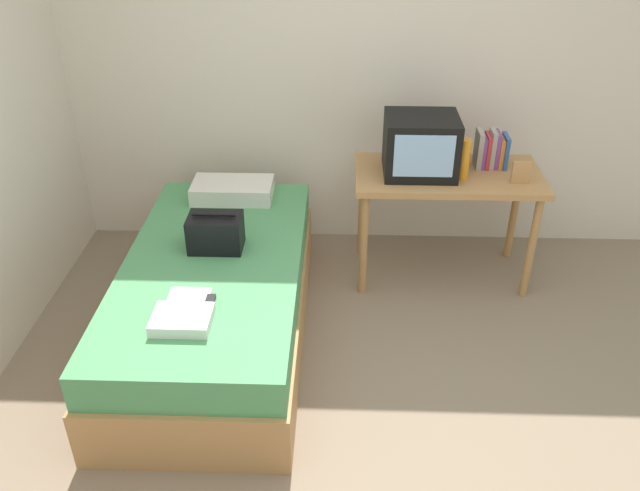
# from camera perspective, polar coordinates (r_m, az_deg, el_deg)

# --- Properties ---
(ground_plane) EXTENTS (8.00, 8.00, 0.00)m
(ground_plane) POSITION_cam_1_polar(r_m,az_deg,el_deg) (3.34, 3.29, -16.08)
(ground_plane) COLOR #84705B
(wall_back) EXTENTS (5.20, 0.10, 2.60)m
(wall_back) POSITION_cam_1_polar(r_m,az_deg,el_deg) (4.42, 3.41, 16.02)
(wall_back) COLOR beige
(wall_back) RESTS_ON ground
(bed) EXTENTS (1.00, 2.00, 0.53)m
(bed) POSITION_cam_1_polar(r_m,az_deg,el_deg) (3.78, -9.10, -4.68)
(bed) COLOR #B27F4C
(bed) RESTS_ON ground
(desk) EXTENTS (1.16, 0.60, 0.75)m
(desk) POSITION_cam_1_polar(r_m,az_deg,el_deg) (4.19, 11.07, 5.12)
(desk) COLOR #B27F4C
(desk) RESTS_ON ground
(tv) EXTENTS (0.44, 0.39, 0.36)m
(tv) POSITION_cam_1_polar(r_m,az_deg,el_deg) (4.05, 8.82, 8.68)
(tv) COLOR black
(tv) RESTS_ON desk
(water_bottle) EXTENTS (0.07, 0.07, 0.25)m
(water_bottle) POSITION_cam_1_polar(r_m,az_deg,el_deg) (4.04, 12.50, 7.41)
(water_bottle) COLOR orange
(water_bottle) RESTS_ON desk
(book_row) EXTENTS (0.19, 0.15, 0.24)m
(book_row) POSITION_cam_1_polar(r_m,az_deg,el_deg) (4.25, 14.75, 8.10)
(book_row) COLOR gray
(book_row) RESTS_ON desk
(picture_frame) EXTENTS (0.11, 0.02, 0.14)m
(picture_frame) POSITION_cam_1_polar(r_m,az_deg,el_deg) (4.08, 17.21, 6.13)
(picture_frame) COLOR #B27F4C
(picture_frame) RESTS_ON desk
(pillow) EXTENTS (0.51, 0.29, 0.11)m
(pillow) POSITION_cam_1_polar(r_m,az_deg,el_deg) (4.26, -7.67, 4.83)
(pillow) COLOR silver
(pillow) RESTS_ON bed
(handbag) EXTENTS (0.30, 0.20, 0.22)m
(handbag) POSITION_cam_1_polar(r_m,az_deg,el_deg) (3.69, -9.14, 1.14)
(handbag) COLOR black
(handbag) RESTS_ON bed
(magazine) EXTENTS (0.21, 0.29, 0.01)m
(magazine) POSITION_cam_1_polar(r_m,az_deg,el_deg) (3.30, -11.65, -5.08)
(magazine) COLOR white
(magazine) RESTS_ON bed
(remote_dark) EXTENTS (0.04, 0.16, 0.02)m
(remote_dark) POSITION_cam_1_polar(r_m,az_deg,el_deg) (3.27, -9.71, -5.13)
(remote_dark) COLOR black
(remote_dark) RESTS_ON bed
(folded_towel) EXTENTS (0.28, 0.22, 0.06)m
(folded_towel) POSITION_cam_1_polar(r_m,az_deg,el_deg) (3.16, -12.01, -6.39)
(folded_towel) COLOR white
(folded_towel) RESTS_ON bed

